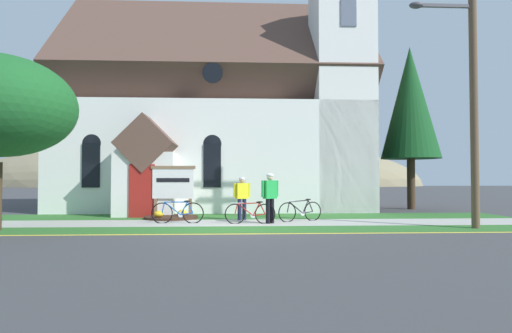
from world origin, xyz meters
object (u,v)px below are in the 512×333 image
object	(u,v)px
bicycle_orange	(250,213)
cyclist_in_blue_jersey	(242,195)
church_sign	(173,184)
bicycle_blue	(178,212)
roadside_conifer	(410,103)
utility_pole	(470,63)
cyclist_in_red_jersey	(270,194)
bicycle_red	(300,211)

from	to	relation	value
bicycle_orange	cyclist_in_blue_jersey	distance (m)	1.39
bicycle_orange	cyclist_in_blue_jersey	xyz separation A→B (m)	(-0.27, 1.25, 0.56)
church_sign	bicycle_blue	size ratio (longest dim) A/B	1.14
roadside_conifer	bicycle_orange	bearing A→B (deg)	-142.60
bicycle_orange	roadside_conifer	bearing A→B (deg)	37.40
bicycle_orange	utility_pole	size ratio (longest dim) A/B	0.18
bicycle_blue	cyclist_in_blue_jersey	xyz separation A→B (m)	(2.21, 0.97, 0.54)
cyclist_in_red_jersey	utility_pole	distance (m)	7.59
church_sign	roadside_conifer	xyz separation A→B (m)	(11.28, 3.98, 4.04)
cyclist_in_blue_jersey	cyclist_in_red_jersey	bearing A→B (deg)	-52.35
bicycle_orange	church_sign	bearing A→B (deg)	141.18
bicycle_orange	roadside_conifer	world-z (taller)	roadside_conifer
church_sign	bicycle_orange	bearing A→B (deg)	-38.82
bicycle_blue	cyclist_in_red_jersey	xyz separation A→B (m)	(3.15, -0.24, 0.64)
bicycle_blue	cyclist_in_blue_jersey	bearing A→B (deg)	23.72
bicycle_red	cyclist_in_red_jersey	distance (m)	1.49
bicycle_blue	roadside_conifer	size ratio (longest dim) A/B	0.22
church_sign	cyclist_in_red_jersey	size ratio (longest dim) A/B	1.19
bicycle_blue	church_sign	bearing A→B (deg)	102.83
bicycle_blue	cyclist_in_red_jersey	bearing A→B (deg)	-4.39
cyclist_in_blue_jersey	cyclist_in_red_jersey	distance (m)	1.54
bicycle_orange	cyclist_in_red_jersey	distance (m)	0.94
bicycle_blue	roadside_conifer	distance (m)	13.36
bicycle_blue	cyclist_in_blue_jersey	size ratio (longest dim) A/B	1.12
church_sign	bicycle_blue	bearing A→B (deg)	-77.17
bicycle_red	bicycle_blue	distance (m)	4.33
roadside_conifer	bicycle_blue	bearing A→B (deg)	-150.59
bicycle_red	bicycle_orange	distance (m)	1.96
cyclist_in_red_jersey	church_sign	bearing A→B (deg)	147.10
church_sign	cyclist_in_blue_jersey	world-z (taller)	church_sign
roadside_conifer	cyclist_in_blue_jersey	bearing A→B (deg)	-149.22
roadside_conifer	bicycle_red	bearing A→B (deg)	-139.07
cyclist_in_red_jersey	utility_pole	world-z (taller)	utility_pole
bicycle_red	cyclist_in_blue_jersey	size ratio (longest dim) A/B	1.04
church_sign	bicycle_orange	world-z (taller)	church_sign
cyclist_in_blue_jersey	roadside_conifer	world-z (taller)	roadside_conifer
bicycle_red	cyclist_in_red_jersey	bearing A→B (deg)	-148.95
bicycle_orange	utility_pole	distance (m)	8.49
bicycle_orange	utility_pole	world-z (taller)	utility_pole
cyclist_in_blue_jersey	utility_pole	xyz separation A→B (m)	(7.09, -2.82, 4.24)
cyclist_in_red_jersey	roadside_conifer	world-z (taller)	roadside_conifer
church_sign	cyclist_in_blue_jersey	xyz separation A→B (m)	(2.69, -1.13, -0.39)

